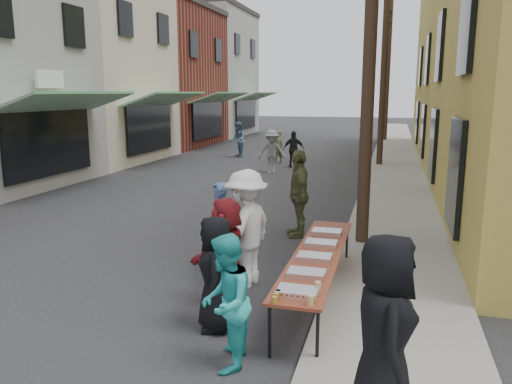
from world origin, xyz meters
The scene contains 27 objects.
ground centered at (0.00, 0.00, 0.00)m, with size 120.00×120.00×0.00m, color #28282B.
sidewalk centered at (5.00, 15.00, 0.05)m, with size 2.20×60.00×0.10m, color gray.
storefront_row centered at (-10.00, 14.96, 4.12)m, with size 8.00×37.00×9.00m.
utility_pole_near centered at (4.30, 3.00, 4.50)m, with size 0.26×0.26×9.00m, color #2D2116.
utility_pole_mid centered at (4.30, 15.00, 4.50)m, with size 0.26×0.26×9.00m, color #2D2116.
utility_pole_far centered at (4.30, 27.00, 4.50)m, with size 0.26×0.26×9.00m, color #2D2116.
serving_table centered at (3.80, -0.06, 0.71)m, with size 0.70×4.00×0.75m.
catering_tray_sausage centered at (3.80, -1.71, 0.79)m, with size 0.50×0.33×0.08m, color maroon.
catering_tray_foil_b centered at (3.80, -1.06, 0.79)m, with size 0.50×0.33×0.08m, color #B2B2B7.
catering_tray_buns centered at (3.80, -0.36, 0.79)m, with size 0.50×0.33×0.08m, color tan.
catering_tray_foil_d centered at (3.80, 0.34, 0.79)m, with size 0.50×0.33×0.08m, color #B2B2B7.
catering_tray_buns_end centered at (3.80, 1.04, 0.79)m, with size 0.50×0.33×0.08m, color tan.
condiment_jar_a centered at (3.58, -2.01, 0.79)m, with size 0.07×0.07×0.08m, color #A57F26.
condiment_jar_b centered at (3.58, -1.91, 0.79)m, with size 0.07×0.07×0.08m, color #A57F26.
condiment_jar_c centered at (3.58, -1.81, 0.79)m, with size 0.07×0.07×0.08m, color #A57F26.
cup_stack centered at (4.00, -1.96, 0.81)m, with size 0.08×0.08×0.12m, color tan.
guest_front_a centered at (2.63, -1.38, 0.79)m, with size 0.77×0.50×1.58m, color black.
guest_front_b centered at (1.87, 0.90, 0.80)m, with size 0.59×0.38×1.61m, color #49638E.
guest_front_c centered at (3.06, -2.26, 0.80)m, with size 0.78×0.61×1.61m, color #2BB5B3.
guest_front_d centered at (2.57, 0.26, 0.98)m, with size 1.26×0.73×1.96m, color white.
guest_front_e centered at (2.87, 3.36, 0.98)m, with size 1.15×0.48×1.96m, color brown.
guest_queue_back centered at (2.51, -0.59, 0.84)m, with size 1.55×0.49×1.67m, color maroon.
server centered at (4.84, -3.02, 1.03)m, with size 0.91×0.59×1.87m, color black.
passerby_left centered at (0.19, 11.90, 0.87)m, with size 1.12×0.64×1.73m, color slate.
passerby_mid centered at (0.74, 13.68, 0.78)m, with size 0.92×0.38×1.57m, color black.
passerby_right centered at (-0.22, 14.83, 0.75)m, with size 0.55×0.36×1.49m, color #5A6C3E.
passerby_far centered at (-2.61, 16.34, 0.88)m, with size 0.86×0.67×1.77m, color #51739D.
Camera 1 is at (4.82, -7.36, 3.18)m, focal length 35.00 mm.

